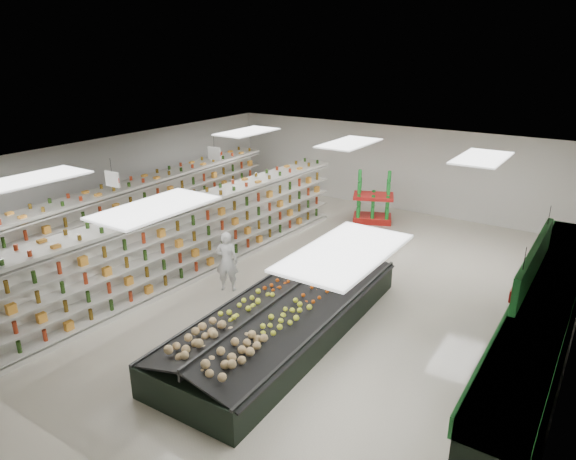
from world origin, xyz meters
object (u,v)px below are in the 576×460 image
Objects in this scene: gondola_center at (195,240)px; shopper_main at (227,261)px; shopper_background at (231,206)px; soda_endcap at (373,198)px; gondola_left at (141,216)px; produce_island at (286,314)px.

shopper_main is at bearing -11.83° from gondola_center.
shopper_background is (-1.64, 3.53, -0.21)m from gondola_center.
gondola_center is 7.13m from soda_endcap.
gondola_left is 8.02m from soda_endcap.
shopper_main is at bearing -109.43° from shopper_background.
shopper_main is at bearing -96.68° from soda_endcap.
gondola_center is at bearing 161.24° from produce_island.
soda_endcap is at bearing -18.22° from shopper_background.
soda_endcap is at bearing 47.63° from gondola_left.
gondola_center is 7.99× the size of shopper_background.
soda_endcap is (5.14, 6.16, -0.09)m from gondola_left.
shopper_main reaches higher than produce_island.
shopper_background reaches higher than produce_island.
produce_island is at bearing -98.96° from shopper_background.
gondola_center is 1.80× the size of produce_island.
shopper_background is at bearing -76.83° from shopper_main.
gondola_left is at bearing -170.38° from shopper_background.
produce_island is at bearing -18.35° from gondola_left.
gondola_left is 6.76× the size of soda_endcap.
produce_island is 2.64m from shopper_main.
gondola_left is at bearing 164.16° from produce_island.
shopper_main is (4.31, -0.97, -0.16)m from gondola_left.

